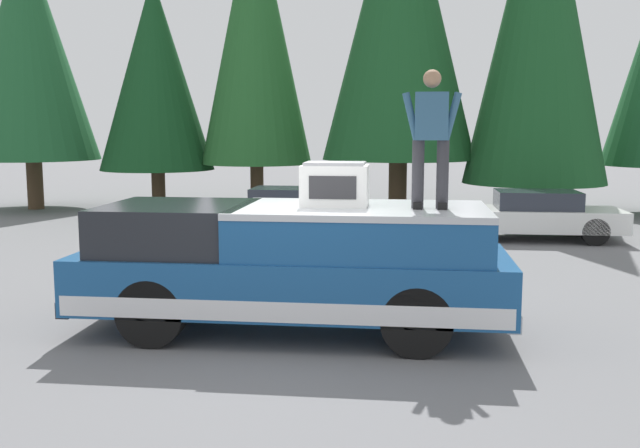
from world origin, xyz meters
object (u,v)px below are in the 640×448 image
pickup_truck (293,265)px  compressor_unit (335,184)px  parked_car_silver (288,211)px  person_on_truck_bed (431,135)px  parked_car_white (533,215)px

pickup_truck → compressor_unit: 1.19m
compressor_unit → parked_car_silver: 8.61m
pickup_truck → compressor_unit: (0.06, -0.54, 1.05)m
pickup_truck → compressor_unit: compressor_unit is taller
person_on_truck_bed → parked_car_white: size_ratio=0.41×
compressor_unit → parked_car_silver: (8.26, 2.00, -1.35)m
person_on_truck_bed → parked_car_silver: 9.22m
pickup_truck → parked_car_white: 9.33m
pickup_truck → parked_car_white: pickup_truck is taller
parked_car_white → person_on_truck_bed: bearing=162.0°
compressor_unit → parked_car_white: bearing=-25.5°
compressor_unit → parked_car_white: size_ratio=0.20×
compressor_unit → parked_car_silver: compressor_unit is taller
person_on_truck_bed → compressor_unit: bearing=82.7°
parked_car_silver → parked_car_white: bearing=-91.2°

